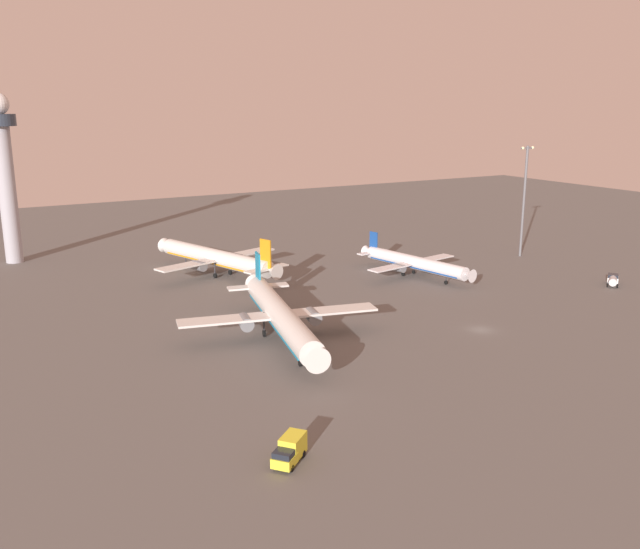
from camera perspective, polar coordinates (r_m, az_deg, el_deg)
ground_plane at (r=132.42m, az=13.23°, el=-4.49°), size 416.00×416.00×0.00m
control_tower at (r=196.99m, az=-24.73°, el=8.10°), size 8.00×8.00×43.90m
airplane_mid_apron at (r=122.74m, az=-3.34°, el=-3.39°), size 36.25×46.27×11.98m
airplane_taxiway_distant at (r=168.98m, az=7.80°, el=0.98°), size 27.42×35.05×9.02m
airplane_terminal_side at (r=170.44m, az=-8.58°, el=1.36°), size 33.87×43.08×11.31m
fuel_truck at (r=173.47m, az=23.15°, el=-0.40°), size 6.27×5.50×2.35m
catering_truck at (r=83.54m, az=-2.51°, el=-14.35°), size 5.86×5.41×3.05m
apron_light_central at (r=195.53m, az=16.61°, el=6.35°), size 4.80×0.90×30.19m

